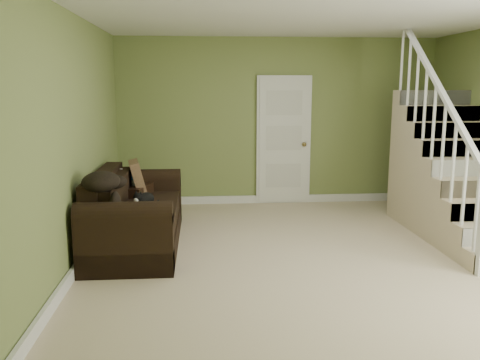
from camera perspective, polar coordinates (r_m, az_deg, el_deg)
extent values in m
cube|color=#C6AE8F|center=(5.68, 8.21, -8.72)|extent=(5.00, 5.50, 0.01)
cube|color=white|center=(5.41, 8.97, 18.26)|extent=(5.00, 5.50, 0.01)
cube|color=olive|center=(8.08, 4.20, 6.53)|extent=(5.00, 0.04, 2.60)
cube|color=olive|center=(2.81, 21.16, -1.73)|extent=(5.00, 0.04, 2.60)
cube|color=olive|center=(5.41, -18.27, 4.05)|extent=(0.04, 5.50, 2.60)
cube|color=white|center=(8.23, 4.11, -2.12)|extent=(5.00, 0.04, 0.12)
cube|color=white|center=(5.67, -17.25, -8.49)|extent=(0.04, 5.50, 0.12)
cube|color=white|center=(8.09, 4.91, 4.46)|extent=(0.86, 0.05, 2.02)
cube|color=white|center=(8.07, 4.93, 4.38)|extent=(0.78, 0.04, 1.96)
sphere|color=olive|center=(8.09, 7.22, 3.99)|extent=(0.07, 0.07, 0.07)
cylinder|color=white|center=(5.63, 25.06, -2.90)|extent=(0.04, 0.04, 0.90)
cylinder|color=white|center=(5.82, 23.92, -0.38)|extent=(0.04, 0.04, 0.90)
cylinder|color=white|center=(6.03, 22.86, 1.97)|extent=(0.04, 0.04, 0.90)
cube|color=#C6AE8F|center=(6.59, 24.88, -3.27)|extent=(1.00, 0.27, 0.80)
cylinder|color=white|center=(6.24, 21.87, 4.16)|extent=(0.04, 0.04, 0.90)
cube|color=#C6AE8F|center=(6.80, 23.85, -1.93)|extent=(1.00, 0.27, 1.00)
cylinder|color=white|center=(6.47, 20.94, 6.20)|extent=(0.04, 0.04, 0.90)
cube|color=#C6AE8F|center=(7.01, 22.88, -0.66)|extent=(1.00, 0.27, 1.20)
cylinder|color=white|center=(6.71, 20.07, 8.10)|extent=(0.04, 0.04, 0.90)
cube|color=#C6AE8F|center=(7.23, 21.97, 0.53)|extent=(1.00, 0.27, 1.40)
cylinder|color=white|center=(6.95, 19.25, 9.87)|extent=(0.04, 0.04, 0.90)
cube|color=#C6AE8F|center=(7.46, 21.11, 1.65)|extent=(1.00, 0.27, 1.60)
cylinder|color=white|center=(7.20, 18.48, 11.51)|extent=(0.04, 0.04, 0.90)
cube|color=#C6AE8F|center=(7.69, 20.30, 2.70)|extent=(1.00, 0.27, 1.80)
cylinder|color=white|center=(7.46, 17.75, 13.04)|extent=(0.04, 0.04, 0.90)
cube|color=white|center=(6.46, 21.20, 10.18)|extent=(0.06, 2.46, 1.84)
cube|color=black|center=(6.17, -11.41, -6.02)|extent=(0.95, 2.21, 0.25)
cube|color=black|center=(6.09, -10.55, -3.89)|extent=(0.72, 1.67, 0.22)
cube|color=black|center=(5.19, -12.77, -7.13)|extent=(0.95, 0.25, 0.62)
cube|color=black|center=(7.06, -10.52, -2.32)|extent=(0.95, 0.25, 0.62)
cylinder|color=black|center=(5.10, -12.91, -3.79)|extent=(0.95, 0.25, 0.25)
cylinder|color=black|center=(7.00, -10.61, 0.17)|extent=(0.95, 0.25, 0.25)
cube|color=black|center=(6.12, -15.06, -2.13)|extent=(0.20, 1.71, 0.63)
cube|color=black|center=(6.08, -13.65, -1.38)|extent=(0.14, 1.65, 0.35)
cube|color=black|center=(6.79, -12.29, -3.04)|extent=(0.61, 0.61, 0.59)
cylinder|color=silver|center=(6.66, -13.16, 0.15)|extent=(0.06, 0.06, 0.20)
cylinder|color=#2D70B2|center=(6.66, -13.16, 0.15)|extent=(0.07, 0.07, 0.05)
cylinder|color=white|center=(6.64, -13.20, 1.13)|extent=(0.03, 0.03, 0.03)
cylinder|color=silver|center=(6.68, -11.85, 0.23)|extent=(0.06, 0.06, 0.20)
cylinder|color=#2D70B2|center=(6.68, -11.85, 0.23)|extent=(0.07, 0.07, 0.05)
cylinder|color=white|center=(6.66, -11.89, 1.20)|extent=(0.03, 0.03, 0.03)
ellipsoid|color=black|center=(6.03, -10.60, -2.17)|extent=(0.28, 0.35, 0.17)
ellipsoid|color=white|center=(5.97, -10.66, -2.59)|extent=(0.14, 0.15, 0.08)
sphere|color=black|center=(5.86, -10.78, -1.96)|extent=(0.15, 0.15, 0.11)
ellipsoid|color=white|center=(5.82, -10.82, -2.24)|extent=(0.07, 0.06, 0.05)
cone|color=black|center=(5.87, -11.09, -1.39)|extent=(0.05, 0.06, 0.05)
cone|color=black|center=(5.86, -10.49, -1.39)|extent=(0.05, 0.06, 0.05)
cylinder|color=black|center=(6.15, -9.71, -2.49)|extent=(0.06, 0.23, 0.03)
ellipsoid|color=gold|center=(5.60, -11.61, -3.77)|extent=(0.12, 0.19, 0.05)
cube|color=#4A2E1D|center=(6.75, -11.35, 0.11)|extent=(0.31, 0.51, 0.49)
ellipsoid|color=black|center=(5.34, -15.34, -0.17)|extent=(0.51, 0.58, 0.20)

